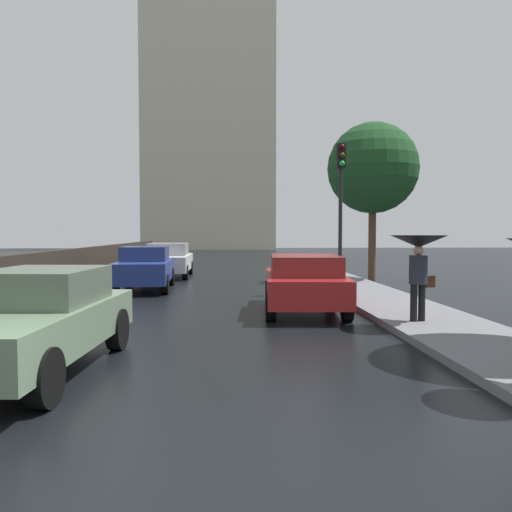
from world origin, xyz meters
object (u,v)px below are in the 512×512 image
Objects in this scene: car_white_near_kerb at (169,260)px; pedestrian_with_umbrella_near at (419,251)px; street_tree_mid at (373,169)px; car_blue_far_lane at (145,267)px; traffic_light at (341,190)px; car_red_far_ahead at (304,282)px; car_green_mid_road at (36,319)px.

pedestrian_with_umbrella_near is at bearing 117.68° from car_white_near_kerb.
pedestrian_with_umbrella_near is 10.16m from street_tree_mid.
car_blue_far_lane is 0.94× the size of traffic_light.
car_blue_far_lane is (-4.67, 5.02, 0.02)m from car_red_far_ahead.
pedestrian_with_umbrella_near reaches higher than car_red_far_ahead.
car_white_near_kerb is 0.71× the size of street_tree_mid.
street_tree_mid is at bearing -167.20° from car_blue_far_lane.
car_green_mid_road is 2.47× the size of pedestrian_with_umbrella_near.
street_tree_mid reaches higher than car_white_near_kerb.
car_blue_far_lane is 0.68× the size of street_tree_mid.
street_tree_mid reaches higher than car_red_far_ahead.
car_white_near_kerb is 0.97× the size of traffic_light.
traffic_light is 4.69m from street_tree_mid.
car_blue_far_lane reaches higher than car_green_mid_road.
street_tree_mid is at bearing 162.39° from car_white_near_kerb.
street_tree_mid is (8.36, 12.40, 3.73)m from car_green_mid_road.
car_green_mid_road is 1.01× the size of car_red_far_ahead.
pedestrian_with_umbrella_near reaches higher than car_blue_far_lane.
car_white_near_kerb is at bearing -95.10° from car_blue_far_lane.
street_tree_mid reaches higher than traffic_light.
car_white_near_kerb is at bearing 162.67° from street_tree_mid.
car_blue_far_lane is 2.45× the size of pedestrian_with_umbrella_near.
street_tree_mid is (3.83, 7.37, 3.72)m from car_red_far_ahead.
car_white_near_kerb is 1.04× the size of car_red_far_ahead.
car_white_near_kerb is 13.78m from pedestrian_with_umbrella_near.
traffic_light is at bearing -118.63° from street_tree_mid.
car_green_mid_road is (-0.07, -14.99, -0.02)m from car_white_near_kerb.
pedestrian_with_umbrella_near is at bearing -100.89° from street_tree_mid.
traffic_light is (6.19, 8.42, 2.55)m from car_green_mid_road.
car_white_near_kerb is at bearing 132.93° from traffic_light.
car_red_far_ahead is at bearing 123.16° from pedestrian_with_umbrella_near.
street_tree_mid is at bearing 61.37° from traffic_light.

